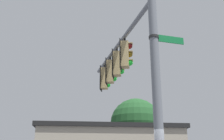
# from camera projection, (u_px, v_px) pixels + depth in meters

# --- Properties ---
(signal_pole) EXTENTS (0.26, 0.26, 7.10)m
(signal_pole) POSITION_uv_depth(u_px,v_px,m) (157.00, 91.00, 7.86)
(signal_pole) COLOR slate
(signal_pole) RESTS_ON ground
(mast_arm) EXTENTS (6.56, 3.06, 0.16)m
(mast_arm) POSITION_uv_depth(u_px,v_px,m) (118.00, 45.00, 12.06)
(mast_arm) COLOR slate
(traffic_light_nearest_pole) EXTENTS (0.54, 0.49, 1.31)m
(traffic_light_nearest_pole) POSITION_uv_depth(u_px,v_px,m) (126.00, 55.00, 10.99)
(traffic_light_nearest_pole) COLOR black
(traffic_light_mid_inner) EXTENTS (0.54, 0.49, 1.31)m
(traffic_light_mid_inner) POSITION_uv_depth(u_px,v_px,m) (118.00, 64.00, 11.95)
(traffic_light_mid_inner) COLOR black
(traffic_light_mid_outer) EXTENTS (0.54, 0.49, 1.31)m
(traffic_light_mid_outer) POSITION_uv_depth(u_px,v_px,m) (111.00, 72.00, 12.91)
(traffic_light_mid_outer) COLOR black
(traffic_light_arm_end) EXTENTS (0.54, 0.49, 1.31)m
(traffic_light_arm_end) POSITION_uv_depth(u_px,v_px,m) (105.00, 78.00, 13.87)
(traffic_light_arm_end) COLOR black
(street_name_sign) EXTENTS (0.57, 1.06, 0.22)m
(street_name_sign) POSITION_uv_depth(u_px,v_px,m) (161.00, 38.00, 8.48)
(street_name_sign) COLOR #147238
(tree_by_storefront) EXTENTS (4.75, 4.75, 7.82)m
(tree_by_storefront) POSITION_uv_depth(u_px,v_px,m) (136.00, 124.00, 26.16)
(tree_by_storefront) COLOR #4C3823
(tree_by_storefront) RESTS_ON ground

